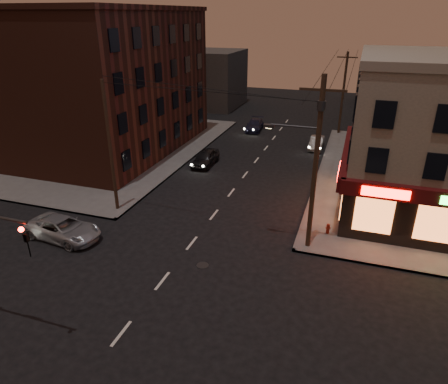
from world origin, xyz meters
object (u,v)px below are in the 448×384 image
at_px(fire_hydrant, 328,228).
at_px(sedan_mid, 317,143).
at_px(suv_cross, 63,229).
at_px(sedan_near, 205,158).
at_px(sedan_far, 255,125).

bearing_deg(fire_hydrant, sedan_mid, 98.89).
bearing_deg(suv_cross, sedan_near, -7.06).
bearing_deg(sedan_mid, suv_cross, -118.28).
bearing_deg(sedan_far, suv_cross, -104.03).
xyz_separation_m(sedan_mid, sedan_far, (-7.91, 4.86, 0.01)).
bearing_deg(suv_cross, sedan_mid, -22.20).
distance_m(suv_cross, sedan_mid, 26.79).
bearing_deg(sedan_far, sedan_mid, -35.81).
bearing_deg(suv_cross, fire_hydrant, -63.83).
xyz_separation_m(sedan_near, fire_hydrant, (11.98, -9.59, -0.18)).
bearing_deg(fire_hydrant, suv_cross, -160.17).
height_order(sedan_near, sedan_mid, sedan_near).
distance_m(sedan_mid, sedan_far, 9.28).
bearing_deg(sedan_mid, sedan_far, 148.71).
relative_size(suv_cross, sedan_far, 1.12).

